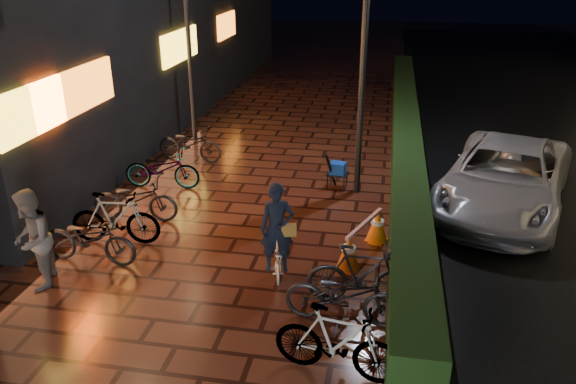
% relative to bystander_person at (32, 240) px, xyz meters
% --- Properties ---
extents(ground, '(80.00, 80.00, 0.00)m').
position_rel_bystander_person_xyz_m(ground, '(2.82, -0.02, -0.86)').
color(ground, '#381911').
rests_on(ground, ground).
extents(hedge, '(0.70, 20.00, 1.00)m').
position_rel_bystander_person_xyz_m(hedge, '(6.12, 7.98, -0.36)').
color(hedge, black).
rests_on(hedge, ground).
extents(bystander_person, '(0.91, 1.02, 1.73)m').
position_rel_bystander_person_xyz_m(bystander_person, '(0.00, 0.00, 0.00)').
color(bystander_person, '#5A5A5C').
rests_on(bystander_person, ground).
extents(van, '(3.82, 5.62, 1.43)m').
position_rel_bystander_person_xyz_m(van, '(8.17, 4.61, -0.14)').
color(van, '#A7A7AC').
rests_on(van, ground).
extents(lamp_post_hedge, '(0.50, 0.14, 5.24)m').
position_rel_bystander_person_xyz_m(lamp_post_hedge, '(5.00, 4.97, 2.02)').
color(lamp_post_hedge, black).
rests_on(lamp_post_hedge, ground).
extents(lamp_post_sf, '(0.48, 0.14, 4.97)m').
position_rel_bystander_person_xyz_m(lamp_post_sf, '(-0.07, 8.22, 1.87)').
color(lamp_post_sf, black).
rests_on(lamp_post_sf, ground).
extents(cyclist, '(0.68, 1.25, 1.71)m').
position_rel_bystander_person_xyz_m(cyclist, '(3.87, 1.08, -0.23)').
color(cyclist, silver).
rests_on(cyclist, ground).
extents(traffic_barrier, '(0.94, 1.62, 0.67)m').
position_rel_bystander_person_xyz_m(traffic_barrier, '(5.31, 2.03, -0.53)').
color(traffic_barrier, '#E65B0C').
rests_on(traffic_barrier, ground).
extents(cart_assembly, '(0.56, 0.50, 0.92)m').
position_rel_bystander_person_xyz_m(cart_assembly, '(4.51, 5.09, -0.39)').
color(cart_assembly, black).
rests_on(cart_assembly, ground).
extents(parked_bikes_storefront, '(1.97, 6.18, 1.04)m').
position_rel_bystander_person_xyz_m(parked_bikes_storefront, '(0.50, 3.23, -0.39)').
color(parked_bikes_storefront, black).
rests_on(parked_bikes_storefront, ground).
extents(parked_bikes_hedge, '(2.01, 2.39, 1.04)m').
position_rel_bystander_person_xyz_m(parked_bikes_hedge, '(5.20, -0.30, -0.36)').
color(parked_bikes_hedge, black).
rests_on(parked_bikes_hedge, ground).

